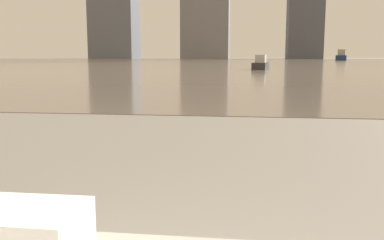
# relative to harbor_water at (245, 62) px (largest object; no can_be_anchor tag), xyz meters

# --- Properties ---
(harbor_water) EXTENTS (180.00, 110.00, 0.01)m
(harbor_water) POSITION_rel_harbor_water_xyz_m (0.00, 0.00, 0.00)
(harbor_water) COLOR gray
(harbor_water) RESTS_ON ground_plane
(harbor_boat_1) EXTENTS (1.28, 2.75, 0.99)m
(harbor_boat_1) POSITION_rel_harbor_water_xyz_m (1.29, -31.78, 0.35)
(harbor_boat_1) COLOR #2D2D33
(harbor_boat_1) RESTS_ON harbor_water
(harbor_boat_2) EXTENTS (3.08, 5.69, 2.03)m
(harbor_boat_2) POSITION_rel_harbor_water_xyz_m (17.83, 22.10, 0.72)
(harbor_boat_2) COLOR navy
(harbor_boat_2) RESTS_ON harbor_water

